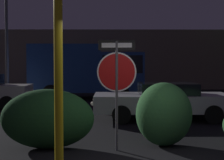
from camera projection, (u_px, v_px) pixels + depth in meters
The scene contains 9 objects.
road_center_stripe at pixel (126, 113), 12.09m from camera, with size 32.32×0.12×0.01m, color gold.
stop_sign at pixel (117, 73), 6.69m from camera, with size 0.85×0.06×2.39m.
yellow_pole_left at pixel (58, 74), 4.53m from camera, with size 0.13×0.13×3.43m, color yellow.
hedge_bush_1 at pixel (48, 119), 6.92m from camera, with size 2.07×1.06×1.32m, color #1E4C23.
hedge_bush_2 at pixel (164, 114), 7.16m from camera, with size 1.29×1.12×1.46m, color #2D6633.
passing_car_2 at pixel (163, 100), 10.73m from camera, with size 4.80×2.06×1.25m.
delivery_truck at pixel (88, 69), 17.69m from camera, with size 6.33×2.54×3.02m.
street_lamp at pixel (6, 17), 16.95m from camera, with size 0.51×0.51×6.51m.
building_backdrop at pixel (138, 60), 25.69m from camera, with size 23.87×3.05×4.66m, color #6B5B4C.
Camera 1 is at (-0.63, -5.10, 1.83)m, focal length 50.00 mm.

